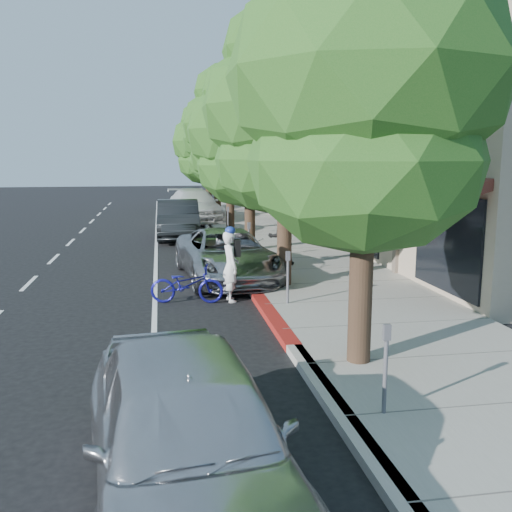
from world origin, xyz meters
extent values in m
plane|color=black|center=(0.00, 0.00, 0.00)|extent=(120.00, 120.00, 0.00)
cube|color=gray|center=(2.30, 8.00, 0.07)|extent=(4.60, 56.00, 0.15)
cube|color=#9E998E|center=(0.00, 8.00, 0.07)|extent=(0.30, 56.00, 0.15)
cube|color=maroon|center=(0.00, 1.00, 0.07)|extent=(0.32, 4.00, 0.15)
cube|color=tan|center=(9.60, 18.00, 3.50)|extent=(10.00, 36.00, 7.00)
cylinder|color=black|center=(0.90, -2.00, 1.38)|extent=(0.40, 0.40, 2.77)
ellipsoid|color=#1E5218|center=(0.90, -2.00, 3.56)|extent=(3.90, 3.90, 3.12)
ellipsoid|color=#1E5218|center=(0.90, -2.00, 4.90)|extent=(4.59, 4.59, 3.68)
cylinder|color=black|center=(0.90, 4.00, 1.38)|extent=(0.40, 0.40, 2.76)
ellipsoid|color=#1E5218|center=(0.90, 4.00, 3.54)|extent=(3.81, 3.81, 3.05)
ellipsoid|color=#1E5218|center=(0.90, 4.00, 4.88)|extent=(4.48, 4.48, 3.59)
ellipsoid|color=#1E5218|center=(0.90, 4.00, 6.30)|extent=(3.36, 3.36, 2.69)
cylinder|color=black|center=(0.90, 10.00, 1.29)|extent=(0.40, 0.40, 2.57)
ellipsoid|color=#1E5218|center=(0.90, 10.00, 3.31)|extent=(4.02, 4.02, 3.22)
ellipsoid|color=#1E5218|center=(0.90, 10.00, 4.56)|extent=(4.73, 4.73, 3.78)
ellipsoid|color=#1E5218|center=(0.90, 10.00, 5.88)|extent=(3.55, 3.55, 2.84)
cylinder|color=black|center=(0.90, 16.00, 1.43)|extent=(0.40, 0.40, 2.87)
ellipsoid|color=#1E5218|center=(0.90, 16.00, 3.69)|extent=(3.81, 3.81, 3.04)
ellipsoid|color=#1E5218|center=(0.90, 16.00, 5.08)|extent=(4.48, 4.48, 3.58)
ellipsoid|color=#1E5218|center=(0.90, 16.00, 6.56)|extent=(3.36, 3.36, 2.69)
cylinder|color=black|center=(0.90, 22.00, 1.30)|extent=(0.40, 0.40, 2.60)
ellipsoid|color=#1E5218|center=(0.90, 22.00, 3.34)|extent=(3.38, 3.38, 2.70)
ellipsoid|color=#1E5218|center=(0.90, 22.00, 4.61)|extent=(3.97, 3.97, 3.18)
ellipsoid|color=#1E5218|center=(0.90, 22.00, 5.94)|extent=(2.98, 2.98, 2.38)
cylinder|color=black|center=(0.90, 28.00, 1.30)|extent=(0.40, 0.40, 2.59)
ellipsoid|color=#1E5218|center=(0.90, 28.00, 3.33)|extent=(4.21, 4.21, 3.36)
ellipsoid|color=#1E5218|center=(0.90, 28.00, 4.59)|extent=(4.95, 4.95, 3.96)
ellipsoid|color=#1E5218|center=(0.90, 28.00, 5.92)|extent=(3.71, 3.71, 2.97)
imported|color=white|center=(-0.70, 3.00, 0.89)|extent=(0.50, 0.70, 1.79)
imported|color=navy|center=(-1.80, 3.00, 0.48)|extent=(1.90, 0.96, 0.95)
imported|color=#9C9CA1|center=(-0.50, 5.50, 0.75)|extent=(2.97, 5.58, 1.49)
imported|color=black|center=(-1.63, 14.50, 0.85)|extent=(1.89, 5.17, 1.69)
imported|color=silver|center=(-0.50, 21.00, 0.88)|extent=(3.25, 6.33, 1.76)
imported|color=black|center=(-0.50, 26.29, 0.85)|extent=(2.40, 5.16, 1.71)
imported|color=#B9B9BE|center=(-2.20, -5.50, 0.84)|extent=(2.48, 5.12, 1.68)
imported|color=black|center=(1.42, 6.82, 1.04)|extent=(0.88, 0.69, 1.78)
camera|label=1|loc=(-2.41, -10.95, 3.63)|focal=40.00mm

